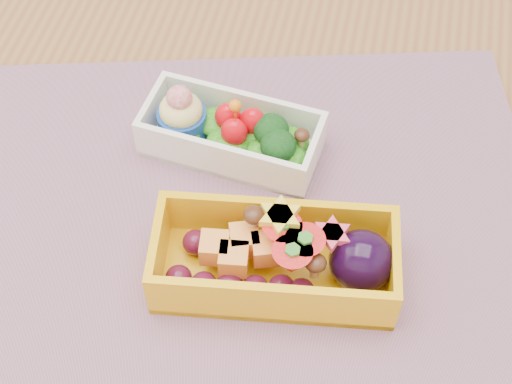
% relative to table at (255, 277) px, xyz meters
% --- Properties ---
extents(table, '(1.20, 0.80, 0.75)m').
position_rel_table_xyz_m(table, '(0.00, 0.00, 0.00)').
color(table, brown).
rests_on(table, ground).
extents(placemat, '(0.59, 0.51, 0.00)m').
position_rel_table_xyz_m(placemat, '(-0.01, -0.00, 0.10)').
color(placemat, '#9F6D84').
rests_on(placemat, table).
extents(bento_white, '(0.16, 0.09, 0.07)m').
position_rel_table_xyz_m(bento_white, '(-0.04, 0.07, 0.12)').
color(bento_white, white).
rests_on(bento_white, placemat).
extents(bento_yellow, '(0.20, 0.11, 0.06)m').
position_rel_table_xyz_m(bento_yellow, '(0.03, -0.05, 0.13)').
color(bento_yellow, '#F0AE0C').
rests_on(bento_yellow, placemat).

